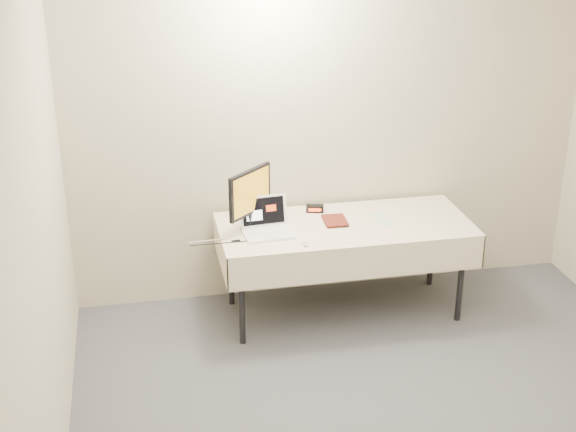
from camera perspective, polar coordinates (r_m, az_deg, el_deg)
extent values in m
cube|color=beige|center=(6.11, 3.10, 6.39)|extent=(4.00, 0.10, 2.70)
cylinder|color=black|center=(5.68, -3.31, -6.03)|extent=(0.04, 0.04, 0.69)
cylinder|color=black|center=(6.09, 12.19, -4.41)|extent=(0.04, 0.04, 0.69)
cylinder|color=black|center=(6.19, -4.11, -3.42)|extent=(0.04, 0.04, 0.69)
cylinder|color=black|center=(6.58, 10.21, -2.10)|extent=(0.04, 0.04, 0.69)
cube|color=gray|center=(5.92, 4.06, -0.80)|extent=(1.80, 0.75, 0.04)
cube|color=beige|center=(5.91, 4.07, -0.59)|extent=(1.86, 0.81, 0.01)
cube|color=beige|center=(5.62, 5.10, -3.40)|extent=(1.86, 0.01, 0.25)
cube|color=beige|center=(6.32, 3.08, -0.23)|extent=(1.86, 0.01, 0.25)
cube|color=beige|center=(5.81, -4.83, -2.48)|extent=(0.01, 0.81, 0.25)
cube|color=beige|center=(6.26, 12.24, -0.98)|extent=(0.01, 0.81, 0.25)
cube|color=white|center=(5.71, -1.40, -1.28)|extent=(0.37, 0.27, 0.02)
cube|color=white|center=(5.79, -1.78, 0.37)|extent=(0.35, 0.09, 0.22)
cube|color=black|center=(5.79, -1.78, 0.37)|extent=(0.31, 0.07, 0.19)
cylinder|color=black|center=(5.81, -2.67, -0.89)|extent=(0.22, 0.22, 0.01)
cube|color=black|center=(5.78, -2.68, -0.33)|extent=(0.04, 0.04, 0.11)
cube|color=black|center=(5.70, -2.72, 1.72)|extent=(0.34, 0.32, 0.33)
cube|color=gold|center=(5.70, -2.72, 1.72)|extent=(0.29, 0.27, 0.29)
imported|color=maroon|center=(5.87, 2.58, 0.51)|extent=(0.17, 0.03, 0.22)
cube|color=black|center=(6.10, 1.92, 0.54)|extent=(0.14, 0.08, 0.06)
cube|color=#FF310C|center=(6.07, 1.92, 0.43)|extent=(0.09, 0.02, 0.02)
ellipsoid|color=#BABABC|center=(5.56, 1.26, -2.00)|extent=(0.05, 0.08, 0.02)
cube|color=#BAE2B3|center=(6.02, 6.75, -0.22)|extent=(0.15, 0.27, 0.00)
cube|color=black|center=(5.62, -3.73, -1.77)|extent=(0.06, 0.02, 0.01)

